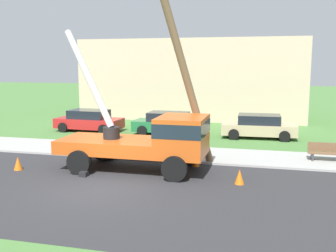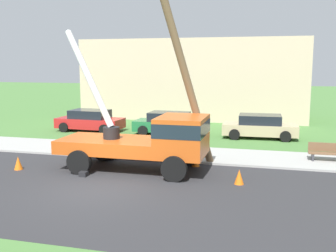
{
  "view_description": "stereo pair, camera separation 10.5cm",
  "coord_description": "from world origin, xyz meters",
  "px_view_note": "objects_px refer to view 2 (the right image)",
  "views": [
    {
      "loc": [
        5.7,
        -12.6,
        4.44
      ],
      "look_at": [
        1.63,
        3.76,
        1.78
      ],
      "focal_mm": 42.12,
      "sensor_mm": 36.0,
      "label": 1
    },
    {
      "loc": [
        5.8,
        -12.57,
        4.44
      ],
      "look_at": [
        1.63,
        3.76,
        1.78
      ],
      "focal_mm": 42.12,
      "sensor_mm": 36.0,
      "label": 2
    }
  ],
  "objects_px": {
    "leaning_utility_pole": "(183,65)",
    "parked_sedan_tan": "(260,126)",
    "traffic_cone_behind": "(18,163)",
    "utility_truck": "(152,138)",
    "traffic_cone_curbside": "(196,160)",
    "traffic_cone_ahead": "(239,177)",
    "parked_sedan_red": "(90,120)",
    "parked_sedan_green": "(169,123)",
    "park_bench": "(327,153)"
  },
  "relations": [
    {
      "from": "leaning_utility_pole",
      "to": "traffic_cone_ahead",
      "type": "height_order",
      "value": "leaning_utility_pole"
    },
    {
      "from": "parked_sedan_red",
      "to": "park_bench",
      "type": "xyz_separation_m",
      "value": [
        14.14,
        -5.25,
        -0.25
      ]
    },
    {
      "from": "utility_truck",
      "to": "traffic_cone_ahead",
      "type": "xyz_separation_m",
      "value": [
        3.69,
        -0.96,
        -1.13
      ]
    },
    {
      "from": "traffic_cone_behind",
      "to": "traffic_cone_curbside",
      "type": "height_order",
      "value": "same"
    },
    {
      "from": "park_bench",
      "to": "traffic_cone_behind",
      "type": "bearing_deg",
      "value": -160.83
    },
    {
      "from": "traffic_cone_ahead",
      "to": "traffic_cone_curbside",
      "type": "distance_m",
      "value": 2.99
    },
    {
      "from": "utility_truck",
      "to": "parked_sedan_red",
      "type": "bearing_deg",
      "value": 128.8
    },
    {
      "from": "traffic_cone_curbside",
      "to": "park_bench",
      "type": "distance_m",
      "value": 6.02
    },
    {
      "from": "traffic_cone_curbside",
      "to": "parked_sedan_tan",
      "type": "height_order",
      "value": "parked_sedan_tan"
    },
    {
      "from": "parked_sedan_red",
      "to": "traffic_cone_ahead",
      "type": "bearing_deg",
      "value": -42.0
    },
    {
      "from": "utility_truck",
      "to": "parked_sedan_tan",
      "type": "bearing_deg",
      "value": 64.35
    },
    {
      "from": "traffic_cone_ahead",
      "to": "parked_sedan_green",
      "type": "distance_m",
      "value": 10.84
    },
    {
      "from": "traffic_cone_curbside",
      "to": "parked_sedan_red",
      "type": "relative_size",
      "value": 0.13
    },
    {
      "from": "parked_sedan_red",
      "to": "parked_sedan_green",
      "type": "relative_size",
      "value": 1.01
    },
    {
      "from": "traffic_cone_behind",
      "to": "traffic_cone_curbside",
      "type": "distance_m",
      "value": 7.59
    },
    {
      "from": "parked_sedan_tan",
      "to": "parked_sedan_green",
      "type": "bearing_deg",
      "value": -178.55
    },
    {
      "from": "utility_truck",
      "to": "parked_sedan_red",
      "type": "relative_size",
      "value": 1.51
    },
    {
      "from": "traffic_cone_curbside",
      "to": "parked_sedan_green",
      "type": "height_order",
      "value": "parked_sedan_green"
    },
    {
      "from": "leaning_utility_pole",
      "to": "parked_sedan_green",
      "type": "relative_size",
      "value": 1.93
    },
    {
      "from": "traffic_cone_curbside",
      "to": "parked_sedan_green",
      "type": "relative_size",
      "value": 0.13
    },
    {
      "from": "park_bench",
      "to": "parked_sedan_tan",
      "type": "bearing_deg",
      "value": 119.6
    },
    {
      "from": "traffic_cone_ahead",
      "to": "parked_sedan_red",
      "type": "xyz_separation_m",
      "value": [
        -10.54,
        9.49,
        0.43
      ]
    },
    {
      "from": "leaning_utility_pole",
      "to": "park_bench",
      "type": "height_order",
      "value": "leaning_utility_pole"
    },
    {
      "from": "leaning_utility_pole",
      "to": "traffic_cone_behind",
      "type": "xyz_separation_m",
      "value": [
        -6.7,
        -1.95,
        -4.11
      ]
    },
    {
      "from": "leaning_utility_pole",
      "to": "parked_sedan_red",
      "type": "bearing_deg",
      "value": 135.81
    },
    {
      "from": "leaning_utility_pole",
      "to": "parked_sedan_tan",
      "type": "relative_size",
      "value": 1.93
    },
    {
      "from": "parked_sedan_green",
      "to": "traffic_cone_curbside",
      "type": "bearing_deg",
      "value": -67.46
    },
    {
      "from": "utility_truck",
      "to": "parked_sedan_red",
      "type": "xyz_separation_m",
      "value": [
        -6.85,
        8.52,
        -0.7
      ]
    },
    {
      "from": "parked_sedan_green",
      "to": "parked_sedan_tan",
      "type": "bearing_deg",
      "value": 1.45
    },
    {
      "from": "traffic_cone_curbside",
      "to": "parked_sedan_red",
      "type": "distance_m",
      "value": 11.21
    },
    {
      "from": "utility_truck",
      "to": "parked_sedan_red",
      "type": "height_order",
      "value": "utility_truck"
    },
    {
      "from": "traffic_cone_ahead",
      "to": "parked_sedan_green",
      "type": "xyz_separation_m",
      "value": [
        -5.11,
        9.55,
        0.43
      ]
    },
    {
      "from": "traffic_cone_ahead",
      "to": "parked_sedan_green",
      "type": "relative_size",
      "value": 0.13
    },
    {
      "from": "parked_sedan_red",
      "to": "traffic_cone_curbside",
      "type": "bearing_deg",
      "value": -40.73
    },
    {
      "from": "traffic_cone_behind",
      "to": "traffic_cone_curbside",
      "type": "bearing_deg",
      "value": 18.49
    },
    {
      "from": "leaning_utility_pole",
      "to": "traffic_cone_ahead",
      "type": "xyz_separation_m",
      "value": [
        2.55,
        -1.72,
        -4.11
      ]
    },
    {
      "from": "parked_sedan_red",
      "to": "parked_sedan_green",
      "type": "distance_m",
      "value": 5.43
    },
    {
      "from": "traffic_cone_behind",
      "to": "parked_sedan_red",
      "type": "xyz_separation_m",
      "value": [
        -1.29,
        9.72,
        0.43
      ]
    },
    {
      "from": "utility_truck",
      "to": "leaning_utility_pole",
      "type": "xyz_separation_m",
      "value": [
        1.13,
        0.76,
        2.98
      ]
    },
    {
      "from": "utility_truck",
      "to": "traffic_cone_curbside",
      "type": "bearing_deg",
      "value": 36.56
    },
    {
      "from": "utility_truck",
      "to": "traffic_cone_behind",
      "type": "height_order",
      "value": "utility_truck"
    },
    {
      "from": "traffic_cone_curbside",
      "to": "parked_sedan_tan",
      "type": "bearing_deg",
      "value": 71.23
    },
    {
      "from": "utility_truck",
      "to": "traffic_cone_behind",
      "type": "xyz_separation_m",
      "value": [
        -5.56,
        -1.2,
        -1.13
      ]
    },
    {
      "from": "traffic_cone_ahead",
      "to": "park_bench",
      "type": "height_order",
      "value": "park_bench"
    },
    {
      "from": "traffic_cone_behind",
      "to": "utility_truck",
      "type": "bearing_deg",
      "value": 12.12
    },
    {
      "from": "leaning_utility_pole",
      "to": "utility_truck",
      "type": "bearing_deg",
      "value": -146.2
    },
    {
      "from": "traffic_cone_ahead",
      "to": "parked_sedan_red",
      "type": "height_order",
      "value": "parked_sedan_red"
    },
    {
      "from": "parked_sedan_red",
      "to": "parked_sedan_green",
      "type": "xyz_separation_m",
      "value": [
        5.43,
        0.06,
        0.0
      ]
    },
    {
      "from": "traffic_cone_behind",
      "to": "leaning_utility_pole",
      "type": "bearing_deg",
      "value": 16.26
    },
    {
      "from": "utility_truck",
      "to": "traffic_cone_behind",
      "type": "relative_size",
      "value": 12.07
    }
  ]
}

